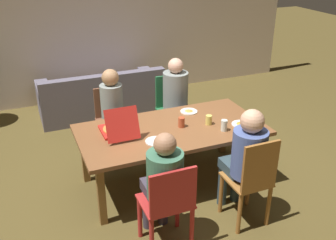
{
  "coord_description": "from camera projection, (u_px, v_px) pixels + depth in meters",
  "views": [
    {
      "loc": [
        -1.52,
        -3.58,
        2.67
      ],
      "look_at": [
        0.0,
        0.1,
        0.78
      ],
      "focal_mm": 41.33,
      "sensor_mm": 36.0,
      "label": 1
    }
  ],
  "objects": [
    {
      "name": "person_3",
      "position": [
        246.0,
        155.0,
        3.79
      ],
      "size": [
        0.34,
        0.52,
        1.24
      ],
      "color": "#31434A",
      "rests_on": "ground"
    },
    {
      "name": "plate_1",
      "position": [
        189.0,
        111.0,
        4.75
      ],
      "size": [
        0.21,
        0.21,
        0.03
      ],
      "color": "white",
      "rests_on": "dining_table"
    },
    {
      "name": "chair_1",
      "position": [
        111.0,
        117.0,
        5.1
      ],
      "size": [
        0.4,
        0.4,
        0.9
      ],
      "color": "brown",
      "rests_on": "ground"
    },
    {
      "name": "person_1",
      "position": [
        113.0,
        108.0,
        4.9
      ],
      "size": [
        0.29,
        0.48,
        1.2
      ],
      "color": "#2E373F",
      "rests_on": "ground"
    },
    {
      "name": "ground_plane",
      "position": [
        171.0,
        182.0,
        4.66
      ],
      "size": [
        20.0,
        20.0,
        0.0
      ],
      "primitive_type": "plane",
      "color": "brown"
    },
    {
      "name": "chair_3",
      "position": [
        252.0,
        180.0,
        3.76
      ],
      "size": [
        0.4,
        0.42,
        0.99
      ],
      "color": "#99612B",
      "rests_on": "ground"
    },
    {
      "name": "chair_2",
      "position": [
        173.0,
        108.0,
        5.41
      ],
      "size": [
        0.43,
        0.44,
        0.95
      ],
      "color": "#25683D",
      "rests_on": "ground"
    },
    {
      "name": "dining_table",
      "position": [
        171.0,
        134.0,
        4.38
      ],
      "size": [
        2.09,
        1.06,
        0.72
      ],
      "color": "brown",
      "rests_on": "ground"
    },
    {
      "name": "drinking_glass_2",
      "position": [
        209.0,
        120.0,
        4.42
      ],
      "size": [
        0.07,
        0.07,
        0.11
      ],
      "primitive_type": "cylinder",
      "color": "#DFC95B",
      "rests_on": "dining_table"
    },
    {
      "name": "plate_0",
      "position": [
        156.0,
        141.0,
        4.06
      ],
      "size": [
        0.23,
        0.23,
        0.01
      ],
      "color": "white",
      "rests_on": "dining_table"
    },
    {
      "name": "back_wall",
      "position": [
        101.0,
        15.0,
        6.62
      ],
      "size": [
        7.23,
        0.12,
        2.92
      ],
      "primitive_type": "cube",
      "color": "silver",
      "rests_on": "ground"
    },
    {
      "name": "plate_2",
      "position": [
        241.0,
        124.0,
        4.42
      ],
      "size": [
        0.22,
        0.22,
        0.03
      ],
      "color": "white",
      "rests_on": "dining_table"
    },
    {
      "name": "drinking_glass_0",
      "position": [
        224.0,
        125.0,
        4.27
      ],
      "size": [
        0.07,
        0.07,
        0.13
      ],
      "primitive_type": "cylinder",
      "color": "silver",
      "rests_on": "dining_table"
    },
    {
      "name": "person_2",
      "position": [
        177.0,
        96.0,
        5.19
      ],
      "size": [
        0.34,
        0.54,
        1.24
      ],
      "color": "#2F303A",
      "rests_on": "ground"
    },
    {
      "name": "pizza_box_0",
      "position": [
        118.0,
        129.0,
        4.23
      ],
      "size": [
        0.35,
        0.48,
        0.36
      ],
      "color": "red",
      "rests_on": "dining_table"
    },
    {
      "name": "couch",
      "position": [
        101.0,
        98.0,
        6.37
      ],
      "size": [
        1.97,
        0.87,
        0.76
      ],
      "color": "slate",
      "rests_on": "ground"
    },
    {
      "name": "drinking_glass_1",
      "position": [
        181.0,
        122.0,
        4.35
      ],
      "size": [
        0.07,
        0.07,
        0.12
      ],
      "primitive_type": "cylinder",
      "color": "#BA4C2B",
      "rests_on": "dining_table"
    },
    {
      "name": "chair_0",
      "position": [
        168.0,
        204.0,
        3.46
      ],
      "size": [
        0.46,
        0.39,
        0.91
      ],
      "color": "#B42927",
      "rests_on": "ground"
    },
    {
      "name": "person_0",
      "position": [
        163.0,
        178.0,
        3.48
      ],
      "size": [
        0.33,
        0.49,
        1.18
      ],
      "color": "#3D3643",
      "rests_on": "ground"
    }
  ]
}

